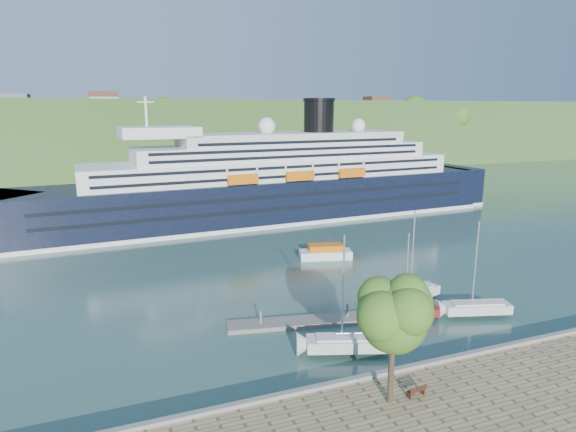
# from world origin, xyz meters

# --- Properties ---
(ground) EXTENTS (400.00, 400.00, 0.00)m
(ground) POSITION_xyz_m (0.00, 0.00, 0.00)
(ground) COLOR #2A4B43
(ground) RESTS_ON ground
(far_hillside) EXTENTS (400.00, 50.00, 24.00)m
(far_hillside) POSITION_xyz_m (0.00, 145.00, 12.00)
(far_hillside) COLOR #2B5020
(far_hillside) RESTS_ON ground
(quay_coping) EXTENTS (220.00, 0.50, 0.30)m
(quay_coping) POSITION_xyz_m (0.00, -0.20, 1.15)
(quay_coping) COLOR slate
(quay_coping) RESTS_ON promenade
(cruise_ship) EXTENTS (103.78, 20.70, 23.15)m
(cruise_ship) POSITION_xyz_m (7.71, 57.60, 11.58)
(cruise_ship) COLOR black
(cruise_ship) RESTS_ON ground
(park_bench) EXTENTS (1.52, 0.72, 0.94)m
(park_bench) POSITION_xyz_m (-1.50, -3.46, 1.47)
(park_bench) COLOR #432113
(park_bench) RESTS_ON promenade
(promenade_tree) EXTENTS (6.08, 6.08, 10.07)m
(promenade_tree) POSITION_xyz_m (-3.61, -3.40, 6.04)
(promenade_tree) COLOR #335D18
(promenade_tree) RESTS_ON promenade
(floating_pontoon) EXTENTS (19.91, 6.05, 0.44)m
(floating_pontoon) POSITION_xyz_m (-1.37, 11.80, 0.22)
(floating_pontoon) COLOR gray
(floating_pontoon) RESTS_ON ground
(sailboat_white_near) EXTENTS (8.27, 4.67, 10.30)m
(sailboat_white_near) POSITION_xyz_m (-2.36, 5.20, 5.15)
(sailboat_white_near) COLOR silver
(sailboat_white_near) RESTS_ON ground
(sailboat_red) EXTENTS (6.96, 2.33, 8.86)m
(sailboat_red) POSITION_xyz_m (6.46, 8.91, 4.43)
(sailboat_red) COLOR maroon
(sailboat_red) RESTS_ON ground
(sailboat_white_far) EXTENTS (8.10, 4.41, 10.09)m
(sailboat_white_far) POSITION_xyz_m (9.74, 12.83, 5.04)
(sailboat_white_far) COLOR silver
(sailboat_white_far) RESTS_ON ground
(tender_launch) EXTENTS (7.90, 4.36, 2.07)m
(tender_launch) POSITION_xyz_m (7.61, 31.08, 1.04)
(tender_launch) COLOR orange
(tender_launch) RESTS_ON ground
(sailboat_extra) EXTENTS (7.82, 4.13, 9.73)m
(sailboat_extra) POSITION_xyz_m (13.73, 7.49, 4.87)
(sailboat_extra) COLOR silver
(sailboat_extra) RESTS_ON ground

